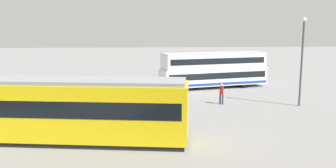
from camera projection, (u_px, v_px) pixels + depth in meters
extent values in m
plane|color=gray|center=(193.00, 91.00, 34.79)|extent=(160.00, 160.00, 0.00)
cube|color=silver|center=(214.00, 76.00, 36.51)|extent=(11.78, 5.29, 1.75)
cube|color=silver|center=(214.00, 61.00, 36.24)|extent=(11.42, 5.11, 1.54)
cube|color=black|center=(214.00, 74.00, 36.47)|extent=(11.23, 5.18, 0.64)
cube|color=black|center=(214.00, 60.00, 36.23)|extent=(10.87, 5.00, 0.60)
cube|color=#193FA5|center=(214.00, 82.00, 36.61)|extent=(11.57, 5.27, 0.24)
cube|color=#B2B2B7|center=(214.00, 53.00, 36.11)|extent=(11.42, 5.11, 0.10)
cylinder|color=black|center=(182.00, 85.00, 35.51)|extent=(1.58, 2.68, 1.00)
cylinder|color=black|center=(240.00, 82.00, 37.61)|extent=(1.58, 2.68, 1.00)
cube|color=yellow|center=(63.00, 110.00, 19.07)|extent=(14.15, 4.74, 3.08)
cube|color=black|center=(62.00, 104.00, 19.02)|extent=(13.61, 4.68, 0.90)
cube|color=gray|center=(61.00, 81.00, 18.81)|extent=(13.84, 4.48, 0.20)
cube|color=black|center=(64.00, 139.00, 19.34)|extent=(13.86, 4.56, 0.25)
cylinder|color=black|center=(149.00, 101.00, 27.96)|extent=(0.14, 0.14, 0.87)
cylinder|color=black|center=(150.00, 101.00, 27.76)|extent=(0.14, 0.14, 0.87)
cylinder|color=navy|center=(149.00, 92.00, 27.74)|extent=(0.42, 0.42, 0.67)
sphere|color=tan|center=(149.00, 86.00, 27.67)|extent=(0.23, 0.23, 0.23)
cylinder|color=#33384C|center=(220.00, 99.00, 28.68)|extent=(0.14, 0.14, 0.85)
cylinder|color=#33384C|center=(223.00, 99.00, 28.58)|extent=(0.14, 0.14, 0.85)
cylinder|color=maroon|center=(222.00, 90.00, 28.51)|extent=(0.44, 0.44, 0.65)
sphere|color=beige|center=(222.00, 85.00, 28.44)|extent=(0.23, 0.23, 0.23)
cube|color=gray|center=(141.00, 89.00, 29.86)|extent=(7.23, 0.38, 0.06)
cube|color=gray|center=(141.00, 95.00, 29.94)|extent=(7.23, 0.38, 0.06)
cylinder|color=gray|center=(182.00, 95.00, 30.06)|extent=(0.07, 0.07, 1.05)
cylinder|color=gray|center=(141.00, 95.00, 29.95)|extent=(0.07, 0.07, 1.05)
cylinder|color=gray|center=(100.00, 95.00, 29.84)|extent=(0.07, 0.07, 1.05)
cylinder|color=slate|center=(105.00, 89.00, 29.34)|extent=(0.10, 0.10, 2.27)
cube|color=white|center=(105.00, 81.00, 29.18)|extent=(1.11, 0.12, 0.66)
cylinder|color=#4C4C51|center=(302.00, 65.00, 27.52)|extent=(0.16, 0.16, 6.78)
sphere|color=#F2EFCC|center=(304.00, 20.00, 26.95)|extent=(0.36, 0.36, 0.36)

